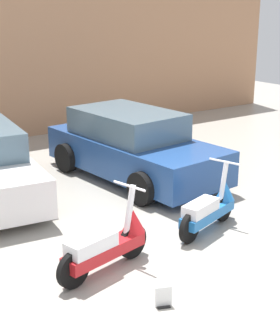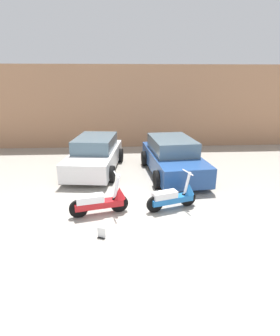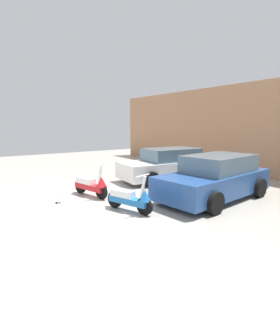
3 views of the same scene
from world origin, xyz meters
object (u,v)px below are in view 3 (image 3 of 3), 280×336
object	(u,v)px
scooter_front_right	(131,198)
car_rear_center	(215,178)
car_rear_left	(167,165)
scooter_front_left	(92,185)
placard_near_left_scooter	(58,199)

from	to	relation	value
scooter_front_right	car_rear_center	world-z (taller)	car_rear_center
scooter_front_right	car_rear_center	bearing A→B (deg)	63.34
scooter_front_right	car_rear_center	size ratio (longest dim) A/B	0.35
car_rear_center	car_rear_left	bearing A→B (deg)	-107.39
scooter_front_left	car_rear_left	distance (m)	3.72
car_rear_center	scooter_front_left	bearing A→B (deg)	-44.05
scooter_front_left	scooter_front_right	distance (m)	1.99
car_rear_left	car_rear_center	xyz separation A→B (m)	(2.97, -0.62, 0.02)
scooter_front_left	scooter_front_right	bearing A→B (deg)	-7.58
scooter_front_right	placard_near_left_scooter	bearing A→B (deg)	-162.83
scooter_front_left	car_rear_center	bearing A→B (deg)	38.02
scooter_front_right	placard_near_left_scooter	size ratio (longest dim) A/B	5.57
placard_near_left_scooter	car_rear_center	bearing A→B (deg)	60.58
scooter_front_left	car_rear_center	xyz separation A→B (m)	(2.43, 3.05, 0.26)
scooter_front_left	placard_near_left_scooter	xyz separation A→B (m)	(0.08, -1.12, -0.28)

